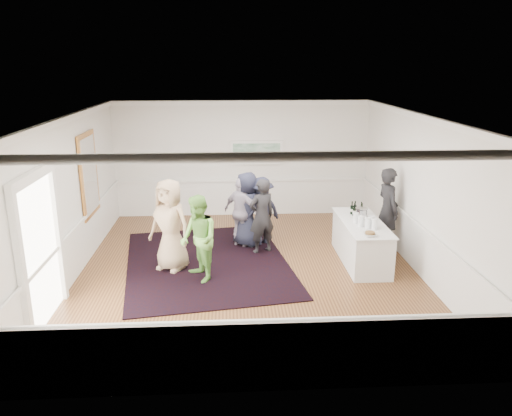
{
  "coord_description": "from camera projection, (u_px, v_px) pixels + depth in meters",
  "views": [
    {
      "loc": [
        -0.39,
        -9.63,
        4.19
      ],
      "look_at": [
        0.17,
        0.2,
        1.29
      ],
      "focal_mm": 35.0,
      "sensor_mm": 36.0,
      "label": 1
    }
  ],
  "objects": [
    {
      "name": "guest_dark_b",
      "position": [
        262.0,
        216.0,
        11.18
      ],
      "size": [
        0.74,
        0.64,
        1.72
      ],
      "primitive_type": "imported",
      "rotation": [
        0.0,
        0.0,
        3.58
      ],
      "color": "black",
      "rests_on": "floor"
    },
    {
      "name": "ceiling",
      "position": [
        248.0,
        116.0,
        9.53
      ],
      "size": [
        7.0,
        8.0,
        0.02
      ],
      "primitive_type": "cube",
      "color": "white",
      "rests_on": "wall_back"
    },
    {
      "name": "guest_dark_a",
      "position": [
        261.0,
        211.0,
        11.74
      ],
      "size": [
        1.21,
        1.07,
        1.63
      ],
      "primitive_type": "imported",
      "rotation": [
        0.0,
        0.0,
        3.7
      ],
      "color": "#1E2133",
      "rests_on": "floor"
    },
    {
      "name": "ice_bucket",
      "position": [
        361.0,
        214.0,
        10.8
      ],
      "size": [
        0.26,
        0.26,
        0.25
      ],
      "primitive_type": "cylinder",
      "color": "silver",
      "rests_on": "serving_table"
    },
    {
      "name": "nut_bowl",
      "position": [
        370.0,
        234.0,
        9.77
      ],
      "size": [
        0.26,
        0.26,
        0.08
      ],
      "color": "white",
      "rests_on": "serving_table"
    },
    {
      "name": "serving_table",
      "position": [
        361.0,
        242.0,
        10.76
      ],
      "size": [
        0.85,
        2.24,
        0.91
      ],
      "color": "silver",
      "rests_on": "floor"
    },
    {
      "name": "wainscoting",
      "position": [
        248.0,
        248.0,
        10.29
      ],
      "size": [
        7.0,
        8.0,
        1.0
      ],
      "primitive_type": null,
      "color": "white",
      "rests_on": "floor"
    },
    {
      "name": "guest_lilac",
      "position": [
        242.0,
        212.0,
        11.59
      ],
      "size": [
        1.01,
        0.92,
        1.66
      ],
      "primitive_type": "imported",
      "rotation": [
        0.0,
        0.0,
        2.47
      ],
      "color": "#C0B4CA",
      "rests_on": "floor"
    },
    {
      "name": "wall_back",
      "position": [
        242.0,
        159.0,
        13.81
      ],
      "size": [
        7.0,
        0.02,
        3.2
      ],
      "primitive_type": "cube",
      "color": "white",
      "rests_on": "floor"
    },
    {
      "name": "guest_green",
      "position": [
        199.0,
        239.0,
        9.73
      ],
      "size": [
        0.95,
        1.04,
        1.73
      ],
      "primitive_type": "imported",
      "rotation": [
        0.0,
        0.0,
        -1.13
      ],
      "color": "#67A743",
      "rests_on": "floor"
    },
    {
      "name": "wall_front",
      "position": [
        261.0,
        280.0,
        6.15
      ],
      "size": [
        7.0,
        0.02,
        3.2
      ],
      "primitive_type": "cube",
      "color": "white",
      "rests_on": "floor"
    },
    {
      "name": "floor",
      "position": [
        248.0,
        270.0,
        10.43
      ],
      "size": [
        8.0,
        8.0,
        0.0
      ],
      "primitive_type": "plane",
      "color": "brown",
      "rests_on": "ground"
    },
    {
      "name": "wall_right",
      "position": [
        419.0,
        194.0,
        10.17
      ],
      "size": [
        0.02,
        8.0,
        3.2
      ],
      "primitive_type": "cube",
      "color": "white",
      "rests_on": "floor"
    },
    {
      "name": "doorway",
      "position": [
        39.0,
        241.0,
        8.02
      ],
      "size": [
        0.1,
        1.78,
        2.56
      ],
      "color": "white",
      "rests_on": "wall_left"
    },
    {
      "name": "juice_pitchers",
      "position": [
        366.0,
        221.0,
        10.29
      ],
      "size": [
        0.39,
        0.55,
        0.24
      ],
      "color": "#7AA33A",
      "rests_on": "serving_table"
    },
    {
      "name": "wall_left",
      "position": [
        70.0,
        199.0,
        9.79
      ],
      "size": [
        0.02,
        8.0,
        3.2
      ],
      "primitive_type": "cube",
      "color": "white",
      "rests_on": "floor"
    },
    {
      "name": "landscape_painting",
      "position": [
        257.0,
        153.0,
        13.73
      ],
      "size": [
        1.44,
        0.06,
        0.66
      ],
      "color": "white",
      "rests_on": "wall_back"
    },
    {
      "name": "guest_tan",
      "position": [
        170.0,
        225.0,
        10.23
      ],
      "size": [
        1.13,
        1.01,
        1.93
      ],
      "primitive_type": "imported",
      "rotation": [
        0.0,
        0.0,
        -0.53
      ],
      "color": "tan",
      "rests_on": "floor"
    },
    {
      "name": "mirror",
      "position": [
        89.0,
        175.0,
        10.98
      ],
      "size": [
        0.05,
        1.25,
        1.85
      ],
      "color": "#C48039",
      "rests_on": "wall_left"
    },
    {
      "name": "wine_bottles",
      "position": [
        357.0,
        208.0,
        11.07
      ],
      "size": [
        0.27,
        0.25,
        0.31
      ],
      "color": "black",
      "rests_on": "serving_table"
    },
    {
      "name": "guest_navy",
      "position": [
        247.0,
        209.0,
        11.62
      ],
      "size": [
        1.02,
        0.98,
        1.77
      ],
      "primitive_type": "imported",
      "rotation": [
        0.0,
        0.0,
        2.46
      ],
      "color": "#1E2133",
      "rests_on": "floor"
    },
    {
      "name": "bartender",
      "position": [
        388.0,
        210.0,
        11.26
      ],
      "size": [
        0.58,
        0.78,
        1.94
      ],
      "primitive_type": "imported",
      "rotation": [
        0.0,
        0.0,
        1.75
      ],
      "color": "black",
      "rests_on": "floor"
    },
    {
      "name": "area_rug",
      "position": [
        207.0,
        262.0,
        10.82
      ],
      "size": [
        4.01,
        4.9,
        0.02
      ],
      "primitive_type": "cube",
      "rotation": [
        0.0,
        0.0,
        0.15
      ],
      "color": "black",
      "rests_on": "floor"
    }
  ]
}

